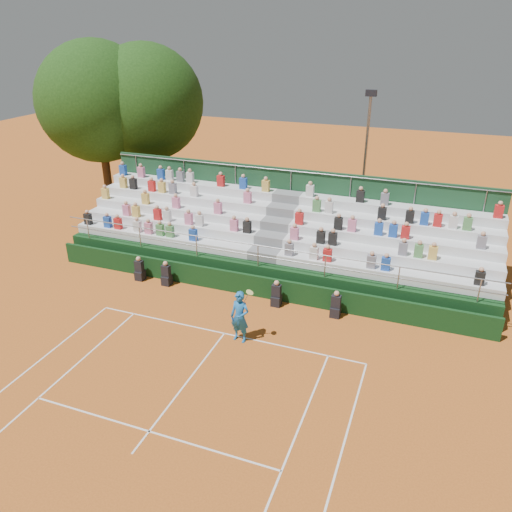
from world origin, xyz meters
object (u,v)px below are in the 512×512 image
at_px(floodlight_mast, 366,148).
at_px(tennis_player, 240,317).
at_px(tree_west, 98,102).
at_px(tree_east, 146,103).

bearing_deg(floodlight_mast, tennis_player, -98.48).
height_order(tennis_player, tree_west, tree_west).
bearing_deg(tree_west, floodlight_mast, 11.39).
xyz_separation_m(tennis_player, tree_west, (-13.47, 10.79, 5.67)).
bearing_deg(tree_east, tree_west, -149.56).
relative_size(tennis_player, floodlight_mast, 0.29).
relative_size(tree_east, floodlight_mast, 1.31).
xyz_separation_m(tree_east, floodlight_mast, (13.12, 1.71, -2.08)).
height_order(tree_west, tree_east, tree_west).
height_order(tennis_player, floodlight_mast, floodlight_mast).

